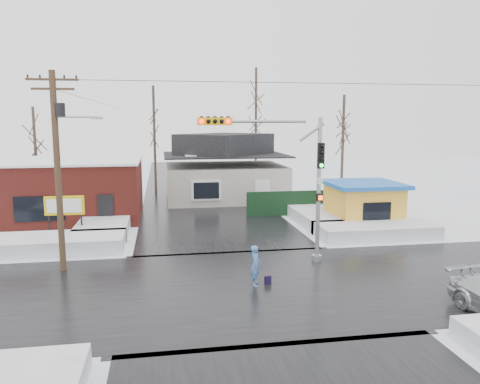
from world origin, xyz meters
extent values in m
plane|color=white|center=(0.00, 0.00, 0.00)|extent=(120.00, 120.00, 0.00)
cube|color=black|center=(0.00, 0.00, 0.01)|extent=(10.00, 120.00, 0.02)
cube|color=black|center=(0.00, 0.00, 0.01)|extent=(120.00, 10.00, 0.02)
cube|color=white|center=(-9.00, 7.00, 0.40)|extent=(7.00, 3.00, 0.80)
cube|color=white|center=(9.00, 7.00, 0.40)|extent=(7.00, 3.00, 0.80)
cube|color=white|center=(-7.00, 12.00, 0.40)|extent=(3.00, 8.00, 0.80)
cube|color=white|center=(7.00, 12.00, 0.40)|extent=(3.00, 8.00, 0.80)
cylinder|color=gray|center=(4.00, 3.00, 3.50)|extent=(0.20, 0.20, 7.00)
cylinder|color=gray|center=(4.00, 3.00, 0.15)|extent=(0.50, 0.50, 0.30)
cylinder|color=gray|center=(1.00, 3.00, 6.80)|extent=(4.60, 0.14, 0.14)
cube|color=gold|center=(-1.00, 3.00, 6.80)|extent=(1.60, 0.28, 0.35)
sphere|color=#FF0C0C|center=(-1.60, 2.84, 6.80)|extent=(0.20, 0.20, 0.20)
sphere|color=#FF0C0C|center=(-0.40, 2.84, 6.80)|extent=(0.20, 0.20, 0.20)
cube|color=black|center=(4.00, 2.80, 5.20)|extent=(0.30, 0.22, 1.20)
sphere|color=#0CE533|center=(4.00, 2.66, 4.75)|extent=(0.18, 0.18, 0.18)
cube|color=black|center=(4.00, 2.80, 3.20)|extent=(0.30, 0.20, 0.35)
cylinder|color=#382619|center=(-8.00, 3.50, 4.50)|extent=(0.28, 0.28, 9.00)
cube|color=#382619|center=(-8.00, 3.50, 8.60)|extent=(2.20, 0.10, 0.10)
cube|color=#382619|center=(-8.00, 3.50, 8.20)|extent=(1.80, 0.10, 0.10)
cylinder|color=black|center=(-7.75, 3.50, 7.30)|extent=(0.44, 0.44, 0.60)
cylinder|color=gray|center=(-7.10, 3.50, 7.00)|extent=(1.80, 0.08, 0.08)
cube|color=gray|center=(-6.20, 3.50, 6.95)|extent=(0.50, 0.22, 0.12)
cube|color=maroon|center=(-11.00, 16.00, 2.00)|extent=(12.00, 8.00, 4.00)
cube|color=white|center=(-11.00, 16.00, 4.05)|extent=(12.20, 8.20, 0.15)
cube|color=black|center=(-11.00, 11.98, 1.40)|extent=(3.00, 0.08, 1.60)
cube|color=black|center=(-7.00, 11.98, 1.10)|extent=(1.00, 0.08, 2.20)
cylinder|color=black|center=(-9.90, 9.50, 0.90)|extent=(0.10, 0.10, 1.80)
cylinder|color=black|center=(-8.10, 9.50, 0.90)|extent=(0.10, 0.10, 1.80)
cube|color=gold|center=(-9.00, 9.50, 2.00)|extent=(2.20, 0.18, 1.10)
cube|color=white|center=(-9.00, 9.39, 2.00)|extent=(1.90, 0.02, 0.80)
cube|color=beige|center=(2.00, 22.00, 1.50)|extent=(10.00, 8.00, 3.00)
cube|color=black|center=(2.00, 22.00, 3.90)|extent=(10.40, 8.40, 0.12)
pyramid|color=black|center=(2.00, 22.00, 4.86)|extent=(9.00, 7.00, 1.80)
cube|color=maroon|center=(5.20, 23.00, 4.90)|extent=(0.70, 0.70, 1.40)
cube|color=white|center=(0.00, 17.95, 1.40)|extent=(2.40, 0.12, 1.60)
cube|color=yellow|center=(9.50, 10.00, 1.30)|extent=(4.00, 4.00, 2.60)
cube|color=blue|center=(9.50, 10.00, 2.75)|extent=(4.60, 4.60, 0.25)
cube|color=black|center=(9.50, 7.97, 1.30)|extent=(1.80, 0.06, 1.20)
cube|color=black|center=(6.50, 14.00, 0.90)|extent=(8.00, 0.12, 1.80)
cylinder|color=#332821|center=(-4.00, 26.00, 5.00)|extent=(0.24, 0.24, 10.00)
cylinder|color=#332821|center=(6.00, 28.00, 6.00)|extent=(0.24, 0.24, 12.00)
cylinder|color=#332821|center=(12.00, 20.00, 4.50)|extent=(0.24, 0.24, 9.00)
cylinder|color=#332821|center=(-14.00, 24.00, 4.00)|extent=(0.24, 0.24, 8.00)
imported|color=#4579C1|center=(0.33, 0.11, 0.85)|extent=(0.54, 0.70, 1.71)
cube|color=black|center=(0.87, 0.14, 0.17)|extent=(0.30, 0.19, 0.35)
camera|label=1|loc=(-3.43, -18.28, 6.84)|focal=35.00mm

